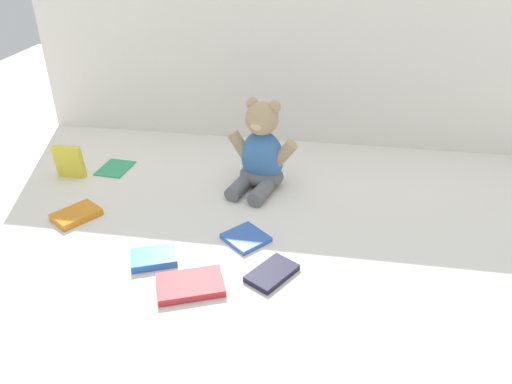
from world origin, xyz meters
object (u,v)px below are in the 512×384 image
(teddy_bear, at_px, (261,155))
(book_case_4, at_px, (246,238))
(book_case_2, at_px, (76,215))
(book_case_5, at_px, (69,162))
(book_case_1, at_px, (115,168))
(book_case_3, at_px, (272,273))
(book_case_0, at_px, (190,285))
(book_case_6, at_px, (154,258))

(teddy_bear, distance_m, book_case_4, 0.29)
(book_case_2, distance_m, book_case_5, 0.24)
(book_case_5, bearing_deg, book_case_2, -62.96)
(book_case_2, bearing_deg, book_case_5, -25.85)
(book_case_1, xyz_separation_m, book_case_3, (0.55, -0.43, 0.00))
(teddy_bear, relative_size, book_case_0, 1.83)
(book_case_2, height_order, book_case_6, same)
(book_case_5, bearing_deg, book_case_0, -43.99)
(teddy_bear, bearing_deg, book_case_6, -100.47)
(book_case_3, distance_m, book_case_6, 0.27)
(book_case_3, bearing_deg, book_case_6, 30.31)
(book_case_5, bearing_deg, book_case_4, -25.16)
(book_case_0, xyz_separation_m, book_case_4, (0.09, 0.19, -0.00))
(book_case_4, relative_size, book_case_6, 0.93)
(book_case_1, height_order, book_case_3, book_case_3)
(book_case_2, relative_size, book_case_3, 0.97)
(book_case_0, relative_size, book_case_1, 1.24)
(book_case_1, distance_m, book_case_6, 0.50)
(book_case_4, distance_m, book_case_6, 0.22)
(book_case_5, bearing_deg, book_case_6, -45.52)
(book_case_2, bearing_deg, book_case_3, -161.42)
(book_case_0, relative_size, book_case_4, 1.48)
(book_case_1, bearing_deg, book_case_0, 132.11)
(book_case_3, distance_m, book_case_4, 0.15)
(book_case_0, xyz_separation_m, book_case_6, (-0.11, 0.08, 0.00))
(book_case_2, height_order, book_case_3, book_case_2)
(book_case_1, distance_m, book_case_5, 0.14)
(book_case_1, xyz_separation_m, book_case_6, (0.28, -0.42, 0.01))
(book_case_1, xyz_separation_m, book_case_2, (0.01, -0.28, 0.01))
(book_case_2, distance_m, book_case_3, 0.56)
(teddy_bear, relative_size, book_case_2, 2.28)
(book_case_0, xyz_separation_m, book_case_3, (0.17, 0.07, -0.00))
(book_case_5, height_order, book_case_6, book_case_5)
(book_case_3, distance_m, book_case_5, 0.75)
(book_case_3, bearing_deg, book_case_1, -6.22)
(book_case_0, distance_m, book_case_2, 0.43)
(teddy_bear, xyz_separation_m, book_case_1, (-0.46, 0.02, -0.09))
(book_case_2, distance_m, book_case_4, 0.45)
(book_case_0, height_order, book_case_1, book_case_0)
(book_case_4, bearing_deg, book_case_6, -18.15)
(teddy_bear, xyz_separation_m, book_case_0, (-0.08, -0.47, -0.09))
(teddy_bear, bearing_deg, book_case_4, -74.00)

